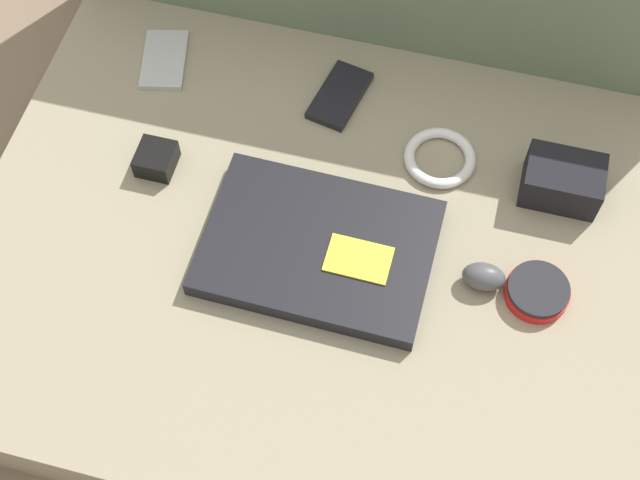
# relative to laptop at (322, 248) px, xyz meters

# --- Properties ---
(ground_plane) EXTENTS (8.00, 8.00, 0.00)m
(ground_plane) POSITION_rel_laptop_xyz_m (-0.00, 0.01, -0.12)
(ground_plane) COLOR #7A6651
(couch_seat) EXTENTS (1.02, 0.78, 0.10)m
(couch_seat) POSITION_rel_laptop_xyz_m (-0.00, 0.01, -0.07)
(couch_seat) COLOR gray
(couch_seat) RESTS_ON ground_plane
(laptop) EXTENTS (0.33, 0.23, 0.03)m
(laptop) POSITION_rel_laptop_xyz_m (0.00, 0.00, 0.00)
(laptop) COLOR black
(laptop) RESTS_ON couch_seat
(computer_mouse) EXTENTS (0.06, 0.04, 0.04)m
(computer_mouse) POSITION_rel_laptop_xyz_m (0.23, 0.01, 0.01)
(computer_mouse) COLOR #4C4C51
(computer_mouse) RESTS_ON couch_seat
(speaker_puck) EXTENTS (0.09, 0.09, 0.02)m
(speaker_puck) POSITION_rel_laptop_xyz_m (0.31, 0.01, -0.00)
(speaker_puck) COLOR red
(speaker_puck) RESTS_ON couch_seat
(phone_silver) EXTENTS (0.09, 0.13, 0.01)m
(phone_silver) POSITION_rel_laptop_xyz_m (-0.33, 0.28, -0.01)
(phone_silver) COLOR #B7B7BC
(phone_silver) RESTS_ON couch_seat
(phone_black) EXTENTS (0.09, 0.13, 0.01)m
(phone_black) POSITION_rel_laptop_xyz_m (-0.04, 0.28, -0.01)
(phone_black) COLOR black
(phone_black) RESTS_ON couch_seat
(camera_pouch) EXTENTS (0.11, 0.08, 0.06)m
(camera_pouch) POSITION_rel_laptop_xyz_m (0.31, 0.19, 0.02)
(camera_pouch) COLOR black
(camera_pouch) RESTS_ON couch_seat
(charger_brick) EXTENTS (0.05, 0.06, 0.04)m
(charger_brick) POSITION_rel_laptop_xyz_m (-0.28, 0.08, 0.00)
(charger_brick) COLOR black
(charger_brick) RESTS_ON couch_seat
(cable_coil) EXTENTS (0.11, 0.11, 0.02)m
(cable_coil) POSITION_rel_laptop_xyz_m (0.13, 0.20, -0.01)
(cable_coil) COLOR white
(cable_coil) RESTS_ON couch_seat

